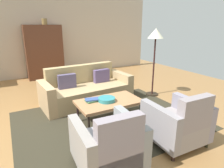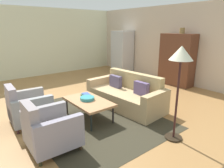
# 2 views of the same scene
# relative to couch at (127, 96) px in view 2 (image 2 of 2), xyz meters

# --- Properties ---
(ground_plane) EXTENTS (10.59, 10.59, 0.00)m
(ground_plane) POSITION_rel_couch_xyz_m (-0.52, -0.69, -0.29)
(ground_plane) COLOR #9D703F
(wall_back) EXTENTS (8.83, 0.12, 2.80)m
(wall_back) POSITION_rel_couch_xyz_m (-0.52, 3.11, 1.11)
(wall_back) COLOR beige
(wall_back) RESTS_ON ground
(wall_left) EXTENTS (0.12, 7.60, 2.80)m
(wall_left) POSITION_rel_couch_xyz_m (-4.93, -0.69, 1.11)
(wall_left) COLOR beige
(wall_left) RESTS_ON ground
(area_rug) EXTENTS (3.40, 2.60, 0.01)m
(area_rug) POSITION_rel_couch_xyz_m (0.01, -1.14, -0.28)
(area_rug) COLOR #332F21
(area_rug) RESTS_ON ground
(couch) EXTENTS (2.16, 1.05, 0.86)m
(couch) POSITION_rel_couch_xyz_m (0.00, 0.00, 0.00)
(couch) COLOR tan
(couch) RESTS_ON ground
(coffee_table) EXTENTS (1.20, 0.70, 0.43)m
(coffee_table) POSITION_rel_couch_xyz_m (0.01, -1.19, 0.11)
(coffee_table) COLOR black
(coffee_table) RESTS_ON ground
(armchair_left) EXTENTS (0.84, 0.84, 0.88)m
(armchair_left) POSITION_rel_couch_xyz_m (-0.60, -2.35, 0.06)
(armchair_left) COLOR #2D2416
(armchair_left) RESTS_ON ground
(armchair_right) EXTENTS (0.82, 0.82, 0.88)m
(armchair_right) POSITION_rel_couch_xyz_m (0.60, -2.35, 0.06)
(armchair_right) COLOR #362115
(armchair_right) RESTS_ON ground
(fruit_bowl) EXTENTS (0.32, 0.32, 0.07)m
(fruit_bowl) POSITION_rel_couch_xyz_m (-0.04, -1.19, 0.18)
(fruit_bowl) COLOR teal
(fruit_bowl) RESTS_ON coffee_table
(book_stack) EXTENTS (0.29, 0.21, 0.05)m
(book_stack) POSITION_rel_couch_xyz_m (-0.28, -1.07, 0.17)
(book_stack) COLOR #487750
(book_stack) RESTS_ON coffee_table
(cabinet) EXTENTS (1.20, 0.51, 1.80)m
(cabinet) POSITION_rel_couch_xyz_m (-0.41, 2.76, 0.61)
(cabinet) COLOR #572F1F
(cabinet) RESTS_ON ground
(vase_tall) EXTENTS (0.17, 0.17, 0.19)m
(vase_tall) POSITION_rel_couch_xyz_m (-0.31, 2.76, 1.61)
(vase_tall) COLOR olive
(vase_tall) RESTS_ON cabinet
(refrigerator) EXTENTS (0.80, 0.73, 1.85)m
(refrigerator) POSITION_rel_couch_xyz_m (-3.20, 2.66, 0.64)
(refrigerator) COLOR #B7BABF
(refrigerator) RESTS_ON ground
(floor_lamp) EXTENTS (0.40, 0.40, 1.72)m
(floor_lamp) POSITION_rel_couch_xyz_m (1.73, -0.41, 1.16)
(floor_lamp) COLOR black
(floor_lamp) RESTS_ON ground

